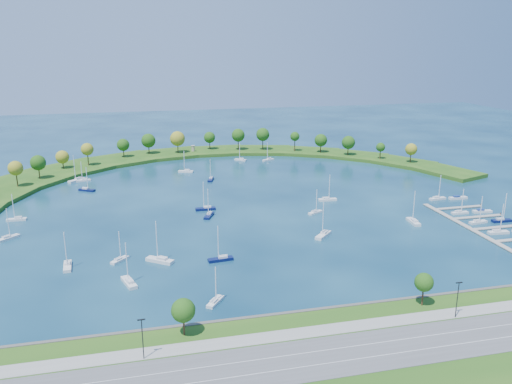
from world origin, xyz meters
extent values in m
plane|color=#06233B|center=(0.00, 0.00, 0.00)|extent=(700.00, 700.00, 0.00)
cube|color=#1E4B14|center=(0.00, -124.00, 0.80)|extent=(420.00, 42.00, 1.60)
cube|color=#474442|center=(0.00, -102.50, 0.90)|extent=(420.00, 1.20, 1.80)
cube|color=#515154|center=(0.00, -124.00, 1.66)|extent=(420.00, 16.00, 0.12)
cube|color=gray|center=(0.00, -113.00, 1.66)|extent=(420.00, 5.00, 0.12)
cube|color=silver|center=(0.00, -126.50, 1.73)|extent=(420.00, 0.15, 0.02)
cube|color=silver|center=(0.00, -121.50, 1.73)|extent=(420.00, 0.15, 0.02)
cylinder|color=#382314|center=(-40.00, -107.00, 4.22)|extent=(0.56, 0.56, 5.25)
sphere|color=#1A4511|center=(-40.00, -107.00, 8.05)|extent=(6.00, 6.00, 6.00)
cylinder|color=#382314|center=(25.00, -107.00, 4.40)|extent=(0.56, 0.56, 5.60)
sphere|color=#1A4511|center=(25.00, -107.00, 8.24)|extent=(5.20, 5.20, 5.20)
cylinder|color=black|center=(-50.00, -115.00, 6.60)|extent=(0.24, 0.24, 10.00)
cylinder|color=black|center=(30.00, -115.00, 6.60)|extent=(0.24, 0.24, 10.00)
cube|color=#1E4B14|center=(-104.03, 64.58, 1.00)|extent=(54.07, 56.09, 2.00)
cube|color=#1E4B14|center=(-83.21, 87.27, 1.00)|extent=(55.20, 54.07, 2.00)
cube|color=#1E4B14|center=(-57.57, 104.32, 1.00)|extent=(53.65, 48.47, 2.00)
cube|color=#1E4B14|center=(-28.60, 114.76, 1.00)|extent=(49.62, 39.75, 2.00)
cube|color=#1E4B14|center=(2.03, 117.98, 1.00)|extent=(44.32, 29.96, 2.00)
cube|color=#1E4B14|center=(32.54, 113.79, 1.00)|extent=(49.49, 38.05, 2.00)
cube|color=#1E4B14|center=(61.17, 102.44, 1.00)|extent=(51.13, 44.12, 2.00)
cube|color=#1E4B14|center=(86.25, 84.58, 1.00)|extent=(49.19, 47.96, 2.00)
cube|color=#1E4B14|center=(106.34, 61.24, 1.00)|extent=(43.90, 49.49, 2.00)
cube|color=#1E4B14|center=(120.28, 33.78, 1.00)|extent=(35.67, 48.74, 2.00)
cylinder|color=#382314|center=(-106.34, 48.95, 5.96)|extent=(0.56, 0.56, 7.93)
sphere|color=olive|center=(-106.34, 48.95, 11.38)|extent=(7.27, 7.27, 7.27)
cylinder|color=#382314|center=(-98.13, 63.32, 5.47)|extent=(0.56, 0.56, 6.93)
sphere|color=#1A4511|center=(-98.13, 63.32, 10.53)|extent=(8.00, 8.00, 8.00)
cylinder|color=#382314|center=(-88.66, 85.08, 4.52)|extent=(0.56, 0.56, 5.04)
sphere|color=olive|center=(-88.66, 85.08, 8.54)|extent=(7.48, 7.48, 7.48)
cylinder|color=#382314|center=(-75.20, 89.12, 6.07)|extent=(0.56, 0.56, 8.14)
sphere|color=olive|center=(-75.20, 89.12, 11.58)|extent=(7.22, 7.22, 7.22)
cylinder|color=#382314|center=(-55.25, 107.98, 5.10)|extent=(0.56, 0.56, 6.20)
sphere|color=#1A4511|center=(-55.25, 107.98, 9.74)|extent=(7.68, 7.68, 7.68)
cylinder|color=#382314|center=(-39.50, 114.79, 5.36)|extent=(0.56, 0.56, 6.71)
sphere|color=#1A4511|center=(-39.50, 114.79, 10.51)|extent=(9.00, 9.00, 9.00)
cylinder|color=#382314|center=(-21.12, 113.42, 5.66)|extent=(0.56, 0.56, 7.33)
sphere|color=olive|center=(-21.12, 113.42, 11.25)|extent=(9.61, 9.61, 9.61)
cylinder|color=#382314|center=(0.68, 120.14, 5.25)|extent=(0.56, 0.56, 6.51)
sphere|color=#1A4511|center=(0.68, 120.14, 10.02)|extent=(7.55, 7.55, 7.55)
cylinder|color=#382314|center=(18.91, 113.74, 6.04)|extent=(0.56, 0.56, 8.09)
sphere|color=#1A4511|center=(18.91, 113.74, 11.82)|extent=(8.63, 8.63, 8.63)
cylinder|color=#382314|center=(34.74, 110.00, 6.28)|extent=(0.56, 0.56, 8.56)
sphere|color=#1A4511|center=(34.74, 110.00, 12.30)|extent=(8.74, 8.74, 8.74)
cylinder|color=#382314|center=(54.11, 100.92, 6.28)|extent=(0.56, 0.56, 8.55)
sphere|color=#1A4511|center=(54.11, 100.92, 11.77)|extent=(6.11, 6.11, 6.11)
cylinder|color=#382314|center=(69.30, 93.12, 5.17)|extent=(0.56, 0.56, 6.34)
sphere|color=#1A4511|center=(69.30, 93.12, 9.98)|extent=(8.17, 8.17, 8.17)
cylinder|color=#382314|center=(83.25, 81.00, 5.23)|extent=(0.56, 0.56, 6.45)
sphere|color=#1A4511|center=(83.25, 81.00, 10.13)|extent=(8.41, 8.41, 8.41)
cylinder|color=#382314|center=(97.99, 65.92, 5.12)|extent=(0.56, 0.56, 6.24)
sphere|color=#1A4511|center=(97.99, 65.92, 9.34)|extent=(5.51, 5.51, 5.51)
cylinder|color=#382314|center=(110.80, 52.18, 5.35)|extent=(0.56, 0.56, 6.69)
sphere|color=olive|center=(110.80, 52.18, 10.10)|extent=(7.03, 7.03, 7.03)
cylinder|color=gray|center=(-11.02, 115.52, 3.84)|extent=(2.20, 2.20, 3.67)
cylinder|color=gray|center=(-11.02, 115.52, 5.82)|extent=(2.60, 2.60, 0.30)
cube|color=gray|center=(78.00, -61.00, 0.35)|extent=(2.20, 82.00, 0.40)
cube|color=gray|center=(90.10, -54.40, 0.35)|extent=(22.00, 2.00, 0.40)
cube|color=gray|center=(90.10, -41.20, 0.35)|extent=(22.00, 2.00, 0.40)
cylinder|color=#382314|center=(101.00, -41.20, 0.60)|extent=(0.36, 0.36, 1.60)
cube|color=gray|center=(90.10, -28.00, 0.35)|extent=(22.00, 2.00, 0.40)
cylinder|color=#382314|center=(101.00, -28.00, 0.60)|extent=(0.36, 0.36, 1.60)
cube|color=silver|center=(-43.02, -56.91, 0.59)|extent=(9.48, 8.09, 1.18)
cube|color=silver|center=(-42.24, -57.50, 1.59)|extent=(3.90, 3.60, 0.82)
cylinder|color=silver|center=(-43.65, -56.44, 7.80)|extent=(0.32, 0.32, 13.24)
cube|color=silver|center=(-53.17, -71.63, 0.54)|extent=(5.15, 9.39, 1.09)
cube|color=silver|center=(-52.90, -72.50, 1.47)|extent=(2.65, 3.56, 0.76)
cylinder|color=silver|center=(-53.39, -70.94, 7.19)|extent=(0.32, 0.32, 12.22)
cube|color=silver|center=(37.22, -3.53, 0.51)|extent=(8.64, 2.93, 1.02)
cube|color=silver|center=(36.38, -3.47, 1.38)|extent=(3.08, 1.86, 0.71)
cylinder|color=silver|center=(37.90, -3.57, 6.76)|extent=(0.32, 0.32, 11.47)
cube|color=#0A1240|center=(-72.97, 39.83, 0.51)|extent=(8.39, 6.47, 1.01)
cube|color=silver|center=(-73.69, 40.28, 1.36)|extent=(3.37, 2.96, 0.71)
cylinder|color=silver|center=(-72.40, 39.48, 6.69)|extent=(0.32, 0.32, 11.37)
cube|color=silver|center=(25.34, -19.95, 0.43)|extent=(7.28, 5.21, 0.86)
cube|color=silver|center=(24.71, -20.29, 1.17)|extent=(2.89, 2.44, 0.60)
cylinder|color=silver|center=(25.85, -19.67, 5.72)|extent=(0.32, 0.32, 9.71)
cube|color=silver|center=(-29.52, -89.66, 0.44)|extent=(6.04, 7.14, 0.88)
cube|color=silver|center=(-29.96, -90.26, 1.19)|extent=(2.69, 2.93, 0.62)
cylinder|color=silver|center=(-29.17, -89.19, 5.85)|extent=(0.32, 0.32, 9.93)
cube|color=silver|center=(-79.41, 60.21, 0.59)|extent=(9.05, 8.76, 1.18)
cube|color=silver|center=(-78.69, 60.89, 1.59)|extent=(3.83, 3.77, 0.83)
cylinder|color=silver|center=(-79.98, 59.67, 7.82)|extent=(0.32, 0.32, 13.29)
cube|color=silver|center=(-98.20, -0.04, 0.47)|extent=(7.81, 2.30, 0.93)
cube|color=silver|center=(-97.42, -0.05, 1.26)|extent=(2.74, 1.57, 0.65)
cylinder|color=silver|center=(-98.82, -0.03, 6.18)|extent=(0.32, 0.32, 10.50)
cube|color=silver|center=(-76.02, 59.82, 0.44)|extent=(7.56, 3.66, 0.87)
cube|color=silver|center=(-75.31, 59.99, 1.18)|extent=(2.81, 1.98, 0.61)
cylinder|color=silver|center=(-76.58, 59.69, 5.79)|extent=(0.32, 0.32, 9.84)
cube|color=silver|center=(-96.84, -22.43, 0.49)|extent=(7.52, 7.29, 0.98)
cube|color=silver|center=(-97.44, -22.99, 1.33)|extent=(3.18, 3.13, 0.69)
cylinder|color=silver|center=(-96.37, -21.98, 6.50)|extent=(0.32, 0.32, 11.05)
cube|color=#0A1240|center=(-19.96, -13.83, 0.51)|extent=(5.67, 8.67, 1.01)
cube|color=silver|center=(-19.61, -13.06, 1.37)|extent=(2.74, 3.38, 0.71)
cylinder|color=silver|center=(-20.24, -14.44, 6.72)|extent=(0.32, 0.32, 11.41)
cube|color=silver|center=(-72.68, -54.55, 0.52)|extent=(3.02, 8.79, 1.04)
cube|color=silver|center=(-72.74, -53.69, 1.40)|extent=(1.90, 3.14, 0.73)
cylinder|color=silver|center=(-72.63, -55.24, 6.87)|extent=(0.32, 0.32, 11.67)
cube|color=silver|center=(-21.13, 67.03, 0.51)|extent=(8.73, 5.17, 1.01)
cube|color=silver|center=(-20.34, 66.73, 1.37)|extent=(3.35, 2.58, 0.71)
cylinder|color=silver|center=(-21.77, 67.26, 6.71)|extent=(0.32, 0.32, 11.39)
cube|color=#0A1240|center=(-20.07, -4.28, 0.53)|extent=(8.83, 2.60, 1.05)
cube|color=silver|center=(-19.19, -4.29, 1.42)|extent=(3.10, 1.77, 0.74)
cylinder|color=silver|center=(-20.77, -4.27, 6.99)|extent=(0.32, 0.32, 11.86)
cube|color=#0A1240|center=(-10.04, 45.93, 0.48)|extent=(4.62, 8.29, 0.96)
cube|color=silver|center=(-9.79, 46.69, 1.29)|extent=(2.36, 3.14, 0.67)
cylinder|color=silver|center=(-10.24, 45.33, 6.35)|extent=(0.32, 0.32, 10.78)
cube|color=silver|center=(18.78, -47.12, 0.56)|extent=(8.51, 8.51, 1.13)
cube|color=silver|center=(19.44, -46.46, 1.52)|extent=(3.63, 3.63, 0.79)
cylinder|color=silver|center=(18.24, -47.66, 7.47)|extent=(0.32, 0.32, 12.69)
cube|color=silver|center=(-56.13, -53.12, 0.43)|extent=(6.33, 6.58, 0.86)
cube|color=silver|center=(-56.62, -53.64, 1.16)|extent=(2.73, 2.78, 0.60)
cylinder|color=silver|center=(-55.74, -52.70, 5.67)|extent=(0.32, 0.32, 9.63)
cube|color=silver|center=(15.40, 90.00, 0.46)|extent=(7.30, 6.56, 0.92)
cube|color=silver|center=(15.99, 89.51, 1.25)|extent=(3.03, 2.88, 0.65)
cylinder|color=silver|center=(14.93, 90.39, 6.11)|extent=(0.32, 0.32, 10.38)
cube|color=silver|center=(60.00, -41.14, 0.55)|extent=(3.40, 9.38, 1.10)
cube|color=silver|center=(59.92, -42.05, 1.49)|extent=(2.09, 3.37, 0.77)
cylinder|color=silver|center=(60.07, -40.40, 7.30)|extent=(0.32, 0.32, 12.39)
cube|color=silver|center=(32.16, 85.97, 0.47)|extent=(8.01, 5.22, 0.94)
cube|color=silver|center=(32.87, 86.29, 1.26)|extent=(3.12, 2.52, 0.66)
cylinder|color=silver|center=(31.59, 85.71, 6.20)|extent=(0.32, 0.32, 10.54)
cube|color=#0A1240|center=(-23.03, -60.58, 0.51)|extent=(8.74, 3.24, 1.03)
cube|color=silver|center=(-22.18, -60.49, 1.38)|extent=(3.14, 1.97, 0.72)
cylinder|color=silver|center=(-23.71, -60.65, 6.79)|extent=(0.32, 0.32, 11.54)
cube|color=silver|center=(85.60, -59.82, 0.49)|extent=(8.33, 2.97, 0.98)
cube|color=silver|center=(84.79, -59.75, 1.32)|extent=(2.98, 1.84, 0.69)
cylinder|color=silver|center=(86.25, -59.87, 6.49)|extent=(0.32, 0.32, 11.02)
cube|color=silver|center=(85.60, -47.54, 0.47)|extent=(7.98, 3.01, 0.93)
cube|color=silver|center=(84.83, -47.63, 1.26)|extent=(2.87, 1.81, 0.65)
cylinder|color=silver|center=(86.22, -47.47, 6.19)|extent=(0.32, 0.32, 10.51)
cube|color=#0A1240|center=(96.10, -48.22, 0.50)|extent=(8.42, 2.77, 1.00)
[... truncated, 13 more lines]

